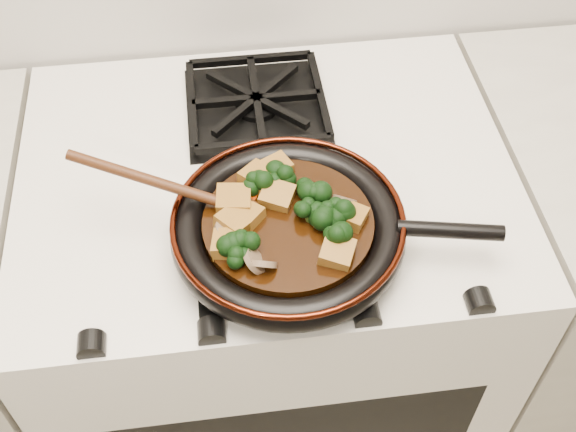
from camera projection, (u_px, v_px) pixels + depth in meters
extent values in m
cube|color=silver|center=(271.00, 325.00, 1.45)|extent=(0.76, 0.60, 0.90)
cylinder|color=black|center=(288.00, 234.00, 0.98)|extent=(0.29, 0.29, 0.01)
torus|color=black|center=(288.00, 229.00, 0.97)|extent=(0.32, 0.32, 0.04)
torus|color=#401309|center=(288.00, 219.00, 0.96)|extent=(0.32, 0.32, 0.01)
cylinder|color=black|center=(450.00, 230.00, 0.95)|extent=(0.14, 0.05, 0.02)
cylinder|color=black|center=(288.00, 226.00, 0.97)|extent=(0.23, 0.23, 0.02)
cube|color=brown|center=(235.00, 222.00, 0.95)|extent=(0.06, 0.06, 0.03)
cube|color=brown|center=(234.00, 201.00, 0.97)|extent=(0.05, 0.05, 0.03)
cube|color=brown|center=(277.00, 196.00, 0.98)|extent=(0.06, 0.06, 0.03)
cube|color=brown|center=(248.00, 215.00, 0.96)|extent=(0.05, 0.05, 0.02)
cube|color=brown|center=(258.00, 178.00, 1.00)|extent=(0.06, 0.06, 0.03)
cube|color=brown|center=(337.00, 253.00, 0.92)|extent=(0.06, 0.06, 0.03)
cube|color=brown|center=(277.00, 167.00, 1.02)|extent=(0.05, 0.05, 0.02)
cube|color=brown|center=(227.00, 244.00, 0.93)|extent=(0.04, 0.05, 0.03)
cube|color=brown|center=(353.00, 217.00, 0.96)|extent=(0.05, 0.05, 0.02)
cylinder|color=#AD2E04|center=(338.00, 250.00, 0.92)|extent=(0.03, 0.03, 0.02)
cylinder|color=#AD2E04|center=(281.00, 201.00, 0.98)|extent=(0.03, 0.03, 0.01)
cylinder|color=#AD2E04|center=(240.00, 254.00, 0.92)|extent=(0.03, 0.03, 0.01)
cylinder|color=#AD2E04|center=(247.00, 194.00, 0.99)|extent=(0.03, 0.03, 0.02)
cylinder|color=#AD2E04|center=(265.00, 176.00, 1.01)|extent=(0.03, 0.03, 0.02)
cylinder|color=brown|center=(345.00, 201.00, 0.98)|extent=(0.04, 0.04, 0.03)
cylinder|color=brown|center=(255.00, 261.00, 0.91)|extent=(0.03, 0.04, 0.03)
cylinder|color=brown|center=(262.00, 264.00, 0.91)|extent=(0.04, 0.04, 0.04)
cylinder|color=brown|center=(227.00, 230.00, 0.94)|extent=(0.04, 0.04, 0.02)
ellipsoid|color=#3F1F0D|center=(242.00, 209.00, 0.97)|extent=(0.07, 0.06, 0.02)
cylinder|color=#3F1F0D|center=(155.00, 182.00, 0.96)|extent=(0.02, 0.02, 0.24)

